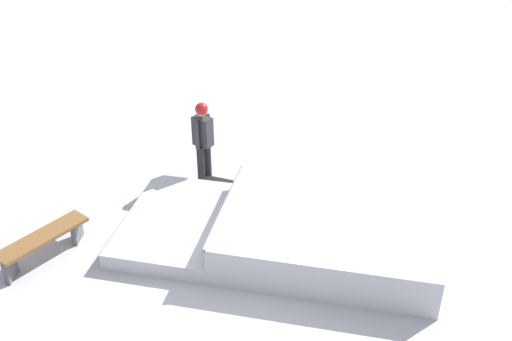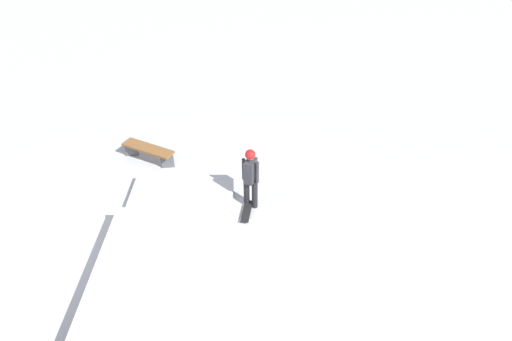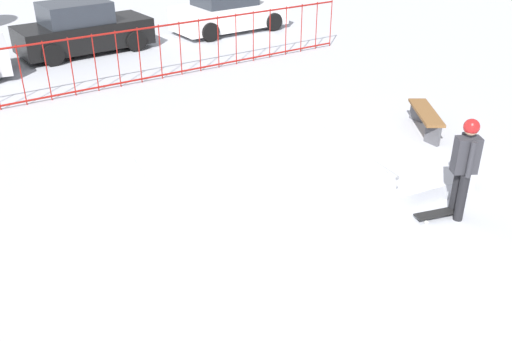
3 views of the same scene
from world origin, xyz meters
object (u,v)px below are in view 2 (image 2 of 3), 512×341
object	(u,v)px
skate_ramp	(165,265)
park_bench	(148,151)
skater	(250,175)
skateboard	(247,211)

from	to	relation	value
skate_ramp	park_bench	world-z (taller)	skate_ramp
skater	park_bench	bearing A→B (deg)	-101.38
skater	skateboard	size ratio (longest dim) A/B	2.09
skate_ramp	skater	size ratio (longest dim) A/B	3.30
skater	skateboard	world-z (taller)	skater
skater	park_bench	size ratio (longest dim) A/B	1.11
skateboard	park_bench	bearing A→B (deg)	-119.76
skater	skateboard	xyz separation A→B (m)	(-0.28, 0.13, -0.93)
skateboard	skater	bearing A→B (deg)	170.52
skate_ramp	skater	bearing A→B (deg)	-38.35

